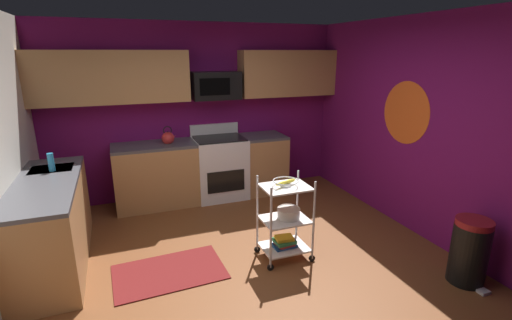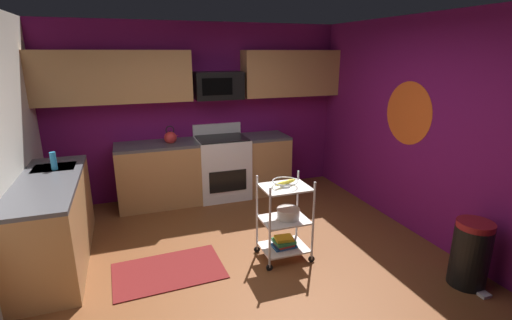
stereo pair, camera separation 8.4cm
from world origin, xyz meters
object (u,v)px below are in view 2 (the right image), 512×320
object	(u,v)px
book_stack	(284,242)
dish_soap_bottle	(53,161)
microwave	(218,85)
mixing_bowl_large	(288,213)
kettle	(170,137)
trash_can	(470,254)
oven_range	(222,167)
rolling_cart	(284,220)
fruit_bowl	(285,182)

from	to	relation	value
book_stack	dish_soap_bottle	xyz separation A→B (m)	(-2.30, 1.13, 0.84)
microwave	mixing_bowl_large	size ratio (longest dim) A/B	2.78
kettle	trash_can	distance (m)	3.92
oven_range	mixing_bowl_large	size ratio (longest dim) A/B	4.37
kettle	book_stack	bearing A→B (deg)	-65.01
rolling_cart	dish_soap_bottle	distance (m)	2.62
oven_range	fruit_bowl	world-z (taller)	oven_range
oven_range	fruit_bowl	xyz separation A→B (m)	(0.17, -1.98, 0.40)
microwave	book_stack	bearing A→B (deg)	-85.29
fruit_bowl	book_stack	world-z (taller)	fruit_bowl
book_stack	kettle	world-z (taller)	kettle
fruit_bowl	kettle	bearing A→B (deg)	114.99
microwave	trash_can	size ratio (longest dim) A/B	1.06
microwave	mixing_bowl_large	world-z (taller)	microwave
trash_can	oven_range	bearing A→B (deg)	118.63
rolling_cart	trash_can	distance (m)	1.81
fruit_bowl	mixing_bowl_large	distance (m)	0.36
kettle	oven_range	bearing A→B (deg)	0.29
mixing_bowl_large	book_stack	bearing A→B (deg)	180.00
mixing_bowl_large	book_stack	world-z (taller)	mixing_bowl_large
microwave	dish_soap_bottle	world-z (taller)	microwave
rolling_cart	trash_can	world-z (taller)	rolling_cart
microwave	kettle	size ratio (longest dim) A/B	2.65
microwave	kettle	xyz separation A→B (m)	(-0.75, -0.11, -0.70)
oven_range	dish_soap_bottle	bearing A→B (deg)	-157.99
fruit_bowl	book_stack	xyz separation A→B (m)	(0.00, 0.00, -0.69)
book_stack	dish_soap_bottle	distance (m)	2.69
book_stack	dish_soap_bottle	size ratio (longest dim) A/B	1.31
book_stack	microwave	bearing A→B (deg)	94.71
dish_soap_bottle	kettle	bearing A→B (deg)	31.90
book_stack	kettle	size ratio (longest dim) A/B	1.00
mixing_bowl_large	trash_can	xyz separation A→B (m)	(1.44, -1.04, -0.19)
rolling_cart	fruit_bowl	world-z (taller)	rolling_cart
book_stack	fruit_bowl	bearing A→B (deg)	180.00
rolling_cart	oven_range	bearing A→B (deg)	94.94
microwave	kettle	world-z (taller)	microwave
microwave	trash_can	distance (m)	3.80
rolling_cart	book_stack	size ratio (longest dim) A/B	3.48
rolling_cart	dish_soap_bottle	xyz separation A→B (m)	(-2.30, 1.13, 0.57)
mixing_bowl_large	dish_soap_bottle	xyz separation A→B (m)	(-2.34, 1.13, 0.50)
microwave	kettle	distance (m)	1.03
trash_can	mixing_bowl_large	bearing A→B (deg)	144.08
microwave	dish_soap_bottle	xyz separation A→B (m)	(-2.12, -0.96, -0.68)
kettle	fruit_bowl	bearing A→B (deg)	-65.01
kettle	trash_can	xyz separation A→B (m)	(2.40, -3.02, -0.67)
fruit_bowl	kettle	distance (m)	2.19
rolling_cart	kettle	bearing A→B (deg)	114.99
kettle	microwave	bearing A→B (deg)	8.22
microwave	trash_can	world-z (taller)	microwave
rolling_cart	dish_soap_bottle	size ratio (longest dim) A/B	4.57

